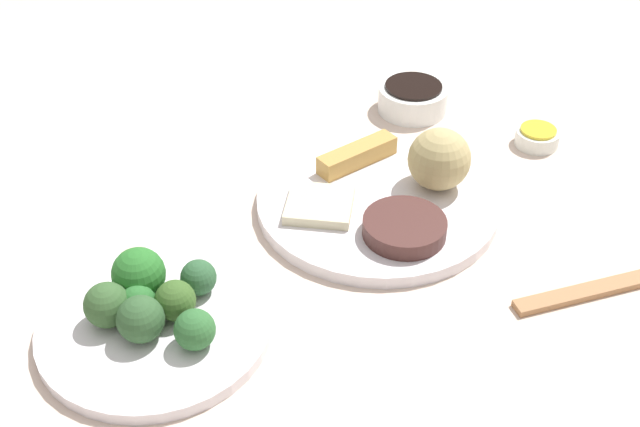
% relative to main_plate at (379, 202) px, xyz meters
% --- Properties ---
extents(tabletop, '(2.20, 2.20, 0.02)m').
position_rel_main_plate_xyz_m(tabletop, '(-0.01, 0.00, -0.02)').
color(tabletop, beige).
rests_on(tabletop, ground).
extents(main_plate, '(0.29, 0.29, 0.02)m').
position_rel_main_plate_xyz_m(main_plate, '(0.00, 0.00, 0.00)').
color(main_plate, white).
rests_on(main_plate, tabletop).
extents(rice_scoop, '(0.08, 0.08, 0.08)m').
position_rel_main_plate_xyz_m(rice_scoop, '(0.01, -0.08, 0.05)').
color(rice_scoop, tan).
rests_on(rice_scoop, main_plate).
extents(spring_roll, '(0.07, 0.11, 0.02)m').
position_rel_main_plate_xyz_m(spring_roll, '(0.08, 0.01, 0.02)').
color(spring_roll, gold).
rests_on(spring_roll, main_plate).
extents(crab_rangoon_wonton, '(0.10, 0.10, 0.01)m').
position_rel_main_plate_xyz_m(crab_rangoon_wonton, '(-0.01, 0.08, 0.01)').
color(crab_rangoon_wonton, beige).
rests_on(crab_rangoon_wonton, main_plate).
extents(stir_fry_heap, '(0.10, 0.10, 0.02)m').
position_rel_main_plate_xyz_m(stir_fry_heap, '(-0.08, -0.01, 0.02)').
color(stir_fry_heap, '#4C2A26').
rests_on(stir_fry_heap, main_plate).
extents(broccoli_plate, '(0.24, 0.24, 0.01)m').
position_rel_main_plate_xyz_m(broccoli_plate, '(-0.15, 0.28, -0.00)').
color(broccoli_plate, white).
rests_on(broccoli_plate, tabletop).
extents(broccoli_floret_0, '(0.04, 0.04, 0.04)m').
position_rel_main_plate_xyz_m(broccoli_floret_0, '(-0.15, 0.25, 0.03)').
color(broccoli_floret_0, '#3B6127').
rests_on(broccoli_floret_0, broccoli_plate).
extents(broccoli_floret_1, '(0.06, 0.06, 0.06)m').
position_rel_main_plate_xyz_m(broccoli_floret_1, '(-0.11, 0.29, 0.03)').
color(broccoli_floret_1, '#2B742B').
rests_on(broccoli_floret_1, broccoli_plate).
extents(broccoli_floret_2, '(0.05, 0.05, 0.05)m').
position_rel_main_plate_xyz_m(broccoli_floret_2, '(-0.15, 0.32, 0.03)').
color(broccoli_floret_2, '#375D2F').
rests_on(broccoli_floret_2, broccoli_plate).
extents(broccoli_floret_3, '(0.05, 0.05, 0.05)m').
position_rel_main_plate_xyz_m(broccoli_floret_3, '(-0.17, 0.29, 0.03)').
color(broccoli_floret_3, '#325930').
rests_on(broccoli_floret_3, broccoli_plate).
extents(broccoli_floret_4, '(0.04, 0.04, 0.04)m').
position_rel_main_plate_xyz_m(broccoli_floret_4, '(-0.12, 0.23, 0.02)').
color(broccoli_floret_4, '#2F5D36').
rests_on(broccoli_floret_4, broccoli_plate).
extents(broccoli_floret_5, '(0.04, 0.04, 0.04)m').
position_rel_main_plate_xyz_m(broccoli_floret_5, '(-0.14, 0.29, 0.02)').
color(broccoli_floret_5, '#2A6A2D').
rests_on(broccoli_floret_5, broccoli_plate).
extents(broccoli_floret_6, '(0.04, 0.04, 0.04)m').
position_rel_main_plate_xyz_m(broccoli_floret_6, '(-0.20, 0.24, 0.03)').
color(broccoli_floret_6, '#316B34').
rests_on(broccoli_floret_6, broccoli_plate).
extents(soy_sauce_bowl, '(0.10, 0.10, 0.04)m').
position_rel_main_plate_xyz_m(soy_sauce_bowl, '(0.22, -0.11, 0.01)').
color(soy_sauce_bowl, white).
rests_on(soy_sauce_bowl, tabletop).
extents(soy_sauce_bowl_liquid, '(0.08, 0.08, 0.00)m').
position_rel_main_plate_xyz_m(soy_sauce_bowl_liquid, '(0.22, -0.11, 0.03)').
color(soy_sauce_bowl_liquid, black).
rests_on(soy_sauce_bowl_liquid, soy_sauce_bowl).
extents(sauce_ramekin_hot_mustard, '(0.06, 0.06, 0.02)m').
position_rel_main_plate_xyz_m(sauce_ramekin_hot_mustard, '(0.09, -0.25, 0.00)').
color(sauce_ramekin_hot_mustard, white).
rests_on(sauce_ramekin_hot_mustard, tabletop).
extents(sauce_ramekin_hot_mustard_liquid, '(0.05, 0.05, 0.00)m').
position_rel_main_plate_xyz_m(sauce_ramekin_hot_mustard_liquid, '(0.09, -0.25, 0.02)').
color(sauce_ramekin_hot_mustard_liquid, yellow).
rests_on(sauce_ramekin_hot_mustard_liquid, sauce_ramekin_hot_mustard).
extents(chopsticks_pair, '(0.04, 0.20, 0.01)m').
position_rel_main_plate_xyz_m(chopsticks_pair, '(-0.19, -0.19, -0.00)').
color(chopsticks_pair, '#AB774B').
rests_on(chopsticks_pair, tabletop).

